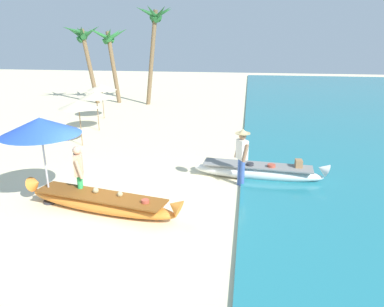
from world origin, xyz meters
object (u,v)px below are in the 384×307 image
(palm_tree_leaning_seaward, at_px, (84,40))
(palm_tree_mid_cluster, at_px, (155,25))
(boat_orange_foreground, at_px, (101,202))
(person_vendor_hatted, at_px, (242,153))
(person_tourist_customer, at_px, (79,171))
(palm_tree_tall_inland, at_px, (109,42))
(patio_umbrella_large, at_px, (40,127))
(boat_white_midground, at_px, (257,171))

(palm_tree_leaning_seaward, distance_m, palm_tree_mid_cluster, 4.97)
(boat_orange_foreground, relative_size, person_vendor_hatted, 2.56)
(palm_tree_leaning_seaward, xyz_separation_m, palm_tree_mid_cluster, (4.88, 0.10, 0.97))
(person_vendor_hatted, distance_m, person_tourist_customer, 4.67)
(boat_orange_foreground, bearing_deg, palm_tree_mid_cluster, 99.04)
(boat_orange_foreground, distance_m, palm_tree_tall_inland, 17.29)
(patio_umbrella_large, relative_size, palm_tree_tall_inland, 0.47)
(person_vendor_hatted, xyz_separation_m, palm_tree_leaning_seaward, (-10.89, 13.13, 3.15))
(boat_orange_foreground, distance_m, person_vendor_hatted, 4.29)
(boat_orange_foreground, height_order, person_tourist_customer, person_tourist_customer)
(boat_white_midground, bearing_deg, patio_umbrella_large, -155.16)
(person_vendor_hatted, height_order, palm_tree_tall_inland, palm_tree_tall_inland)
(boat_white_midground, height_order, person_vendor_hatted, person_vendor_hatted)
(boat_orange_foreground, xyz_separation_m, palm_tree_mid_cluster, (-2.47, 15.51, 4.90))
(boat_orange_foreground, bearing_deg, palm_tree_leaning_seaward, 115.48)
(palm_tree_leaning_seaward, relative_size, palm_tree_mid_cluster, 0.82)
(boat_orange_foreground, bearing_deg, boat_white_midground, 35.22)
(boat_white_midground, bearing_deg, boat_orange_foreground, -144.78)
(boat_orange_foreground, xyz_separation_m, palm_tree_tall_inland, (-5.73, 15.86, 3.81))
(palm_tree_tall_inland, height_order, palm_tree_mid_cluster, palm_tree_mid_cluster)
(boat_orange_foreground, height_order, palm_tree_leaning_seaward, palm_tree_leaning_seaward)
(person_vendor_hatted, bearing_deg, palm_tree_tall_inland, 124.33)
(person_vendor_hatted, height_order, palm_tree_mid_cluster, palm_tree_mid_cluster)
(palm_tree_mid_cluster, bearing_deg, boat_orange_foreground, -80.96)
(boat_white_midground, distance_m, person_vendor_hatted, 1.08)
(person_vendor_hatted, relative_size, patio_umbrella_large, 0.75)
(boat_white_midground, xyz_separation_m, palm_tree_mid_cluster, (-6.52, 12.65, 4.88))
(person_tourist_customer, distance_m, palm_tree_leaning_seaward, 16.72)
(person_vendor_hatted, height_order, palm_tree_leaning_seaward, palm_tree_leaning_seaward)
(boat_white_midground, height_order, palm_tree_mid_cluster, palm_tree_mid_cluster)
(palm_tree_tall_inland, bearing_deg, person_tourist_customer, -72.07)
(person_vendor_hatted, distance_m, patio_umbrella_large, 5.63)
(boat_white_midground, height_order, person_tourist_customer, person_tourist_customer)
(boat_orange_foreground, relative_size, person_tourist_customer, 2.83)
(boat_white_midground, distance_m, palm_tree_mid_cluster, 15.04)
(boat_orange_foreground, relative_size, boat_white_midground, 1.05)
(boat_orange_foreground, height_order, palm_tree_tall_inland, palm_tree_tall_inland)
(person_tourist_customer, distance_m, patio_umbrella_large, 1.51)
(person_vendor_hatted, distance_m, palm_tree_tall_inland, 16.73)
(person_tourist_customer, relative_size, palm_tree_mid_cluster, 0.25)
(palm_tree_tall_inland, height_order, palm_tree_leaning_seaward, palm_tree_leaning_seaward)
(palm_tree_leaning_seaward, height_order, palm_tree_mid_cluster, palm_tree_mid_cluster)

